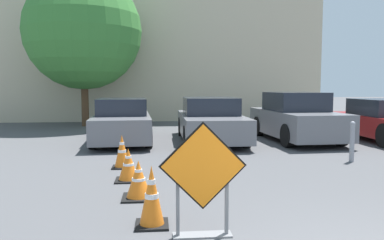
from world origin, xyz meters
name	(u,v)px	position (x,y,z in m)	size (l,w,h in m)	color
ground_plane	(222,138)	(0.00, 10.00, 0.00)	(96.00, 96.00, 0.00)	#4C4C4F
road_closed_sign	(203,176)	(-1.73, 1.58, 0.73)	(1.02, 0.20, 1.37)	black
traffic_cone_nearest	(152,197)	(-2.32, 2.01, 0.38)	(0.42, 0.42, 0.78)	black
traffic_cone_second	(139,180)	(-2.54, 3.21, 0.29)	(0.52, 0.52, 0.60)	black
traffic_cone_third	(128,165)	(-2.78, 4.35, 0.30)	(0.49, 0.49, 0.61)	black
traffic_cone_fourth	(122,152)	(-3.00, 5.50, 0.35)	(0.43, 0.43, 0.73)	black
parked_car_nearest	(122,122)	(-3.33, 9.35, 0.64)	(1.94, 4.15, 1.38)	slate
parked_car_second	(210,121)	(-0.51, 9.30, 0.66)	(1.96, 4.61, 1.41)	slate
parked_car_third	(296,118)	(2.30, 9.18, 0.73)	(2.03, 4.31, 1.58)	slate
parked_car_fourth	(384,121)	(5.12, 8.79, 0.64)	(1.85, 4.33, 1.36)	maroon
bollard_nearest	(352,140)	(2.32, 5.65, 0.51)	(0.12, 0.12, 0.96)	gray
building_facade_backdrop	(145,42)	(-2.85, 18.85, 4.29)	(18.44, 5.00, 8.57)	beige
street_tree_behind_lot	(83,31)	(-5.40, 14.41, 4.17)	(5.09, 5.09, 6.72)	#513823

